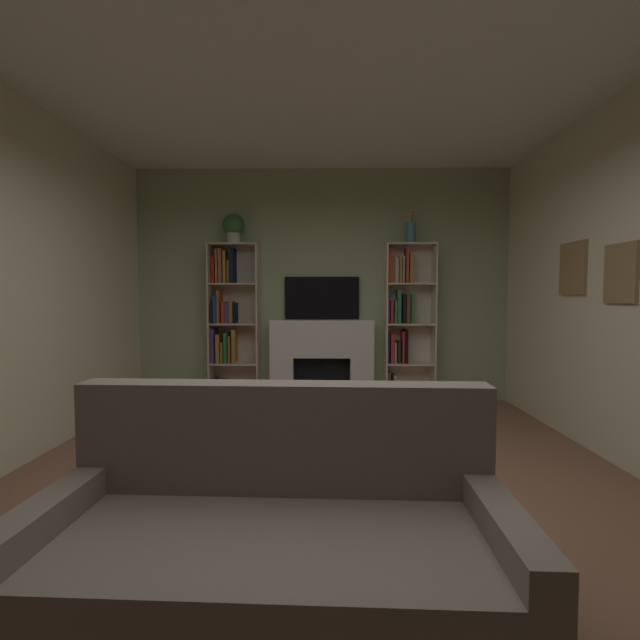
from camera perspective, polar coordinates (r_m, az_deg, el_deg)
ground_plane at (r=2.90m, az=-0.36°, el=-24.08°), size 7.21×7.21×0.00m
wall_back_accent at (r=5.61m, az=0.26°, el=4.43°), size 4.75×0.06×2.90m
ceiling at (r=3.03m, az=-0.38°, el=35.06°), size 4.75×6.12×0.06m
fireplace at (r=5.51m, az=0.24°, el=-4.97°), size 1.37×0.55×1.03m
tv at (r=5.55m, az=0.25°, el=2.85°), size 0.92×0.06×0.53m
bookshelf_left at (r=5.61m, az=-11.54°, el=-0.18°), size 0.60×0.29×1.96m
bookshelf_right at (r=5.57m, az=10.71°, el=-0.14°), size 0.60×0.28×1.96m
potted_plant at (r=5.61m, az=-11.07°, el=11.66°), size 0.26×0.26×0.36m
vase_with_flowers at (r=5.58m, az=11.59°, el=11.02°), size 0.11×0.11×0.38m
couch at (r=2.04m, az=-5.85°, el=-27.39°), size 1.93×0.91×0.92m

